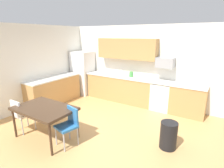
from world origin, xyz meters
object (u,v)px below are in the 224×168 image
at_px(refrigerator, 83,73).
at_px(microwave, 165,63).
at_px(oven_range, 162,96).
at_px(dining_table, 44,110).
at_px(kettle, 131,75).
at_px(chair_near_table, 69,123).
at_px(trash_bin, 168,135).
at_px(chair_far_side, 21,113).

relative_size(refrigerator, microwave, 3.20).
relative_size(oven_range, microwave, 1.69).
relative_size(dining_table, kettle, 7.00).
relative_size(chair_near_table, trash_bin, 1.42).
xyz_separation_m(oven_range, trash_bin, (0.78, -1.99, -0.16)).
distance_m(chair_far_side, kettle, 3.63).
distance_m(chair_far_side, trash_bin, 3.54).
bearing_deg(dining_table, chair_near_table, 9.00).
bearing_deg(chair_near_table, trash_bin, 28.29).
bearing_deg(chair_far_side, refrigerator, 103.19).
xyz_separation_m(chair_near_table, kettle, (-0.01, 3.07, 0.52)).
bearing_deg(oven_range, kettle, 177.50).
xyz_separation_m(refrigerator, trash_bin, (4.05, -1.91, -0.56)).
xyz_separation_m(oven_range, chair_near_table, (-1.13, -3.02, 0.05)).
height_order(microwave, trash_bin, microwave).
bearing_deg(trash_bin, dining_table, -156.22).
bearing_deg(dining_table, refrigerator, 116.03).
distance_m(microwave, chair_far_side, 4.33).
distance_m(oven_range, chair_near_table, 3.22).
bearing_deg(chair_near_table, chair_far_side, -169.80).
xyz_separation_m(oven_range, dining_table, (-1.79, -3.12, 0.25)).
bearing_deg(microwave, oven_range, -90.00).
height_order(oven_range, microwave, microwave).
distance_m(refrigerator, dining_table, 3.39).
height_order(refrigerator, dining_table, refrigerator).
bearing_deg(oven_range, dining_table, -119.77).
bearing_deg(microwave, kettle, -177.50).
height_order(dining_table, chair_far_side, chair_far_side).
bearing_deg(refrigerator, trash_bin, -25.30).
bearing_deg(kettle, oven_range, -2.50).
xyz_separation_m(microwave, dining_table, (-1.79, -3.22, -0.83)).
distance_m(microwave, dining_table, 3.78).
xyz_separation_m(refrigerator, oven_range, (3.27, 0.08, -0.41)).
distance_m(dining_table, kettle, 3.25).
relative_size(refrigerator, dining_table, 1.23).
bearing_deg(microwave, chair_far_side, -126.84).
bearing_deg(dining_table, oven_range, 60.23).
bearing_deg(microwave, refrigerator, -176.85).
height_order(refrigerator, chair_near_table, refrigerator).
height_order(chair_far_side, trash_bin, chair_far_side).
relative_size(dining_table, chair_far_side, 1.65).
xyz_separation_m(refrigerator, chair_near_table, (2.14, -2.94, -0.36)).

